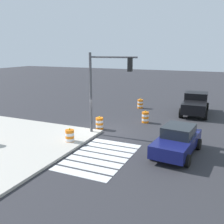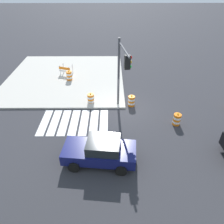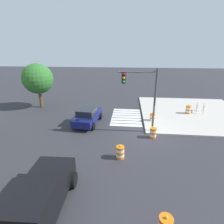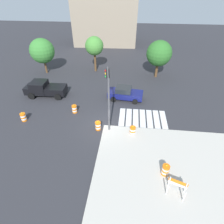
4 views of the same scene
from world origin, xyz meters
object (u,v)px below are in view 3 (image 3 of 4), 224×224
(pickup_truck, at_px, (35,203))
(street_tree_streetside_near, at_px, (38,79))
(sports_car, at_px, (88,116))
(traffic_barrel_median_near, at_px, (152,118))
(construction_barricade, at_px, (198,107))
(traffic_barrel_on_sidewalk, at_px, (188,110))
(traffic_barrel_median_far, at_px, (153,133))
(traffic_barrel_near_corner, at_px, (120,152))
(traffic_light_pole, at_px, (142,90))

(pickup_truck, height_order, street_tree_streetside_near, street_tree_streetside_near)
(sports_car, bearing_deg, pickup_truck, -178.75)
(traffic_barrel_median_near, distance_m, construction_barricade, 6.42)
(traffic_barrel_on_sidewalk, bearing_deg, traffic_barrel_median_far, 141.88)
(street_tree_streetside_near, bearing_deg, traffic_barrel_near_corner, -133.06)
(sports_car, relative_size, street_tree_streetside_near, 0.81)
(traffic_barrel_median_far, bearing_deg, traffic_barrel_median_near, -6.08)
(sports_car, height_order, traffic_barrel_on_sidewalk, sports_car)
(construction_barricade, distance_m, traffic_light_pole, 9.55)
(pickup_truck, distance_m, construction_barricade, 18.84)
(traffic_barrel_near_corner, xyz_separation_m, traffic_barrel_median_near, (6.60, -2.97, 0.00))
(traffic_barrel_median_near, xyz_separation_m, construction_barricade, (3.12, -5.60, 0.27))
(traffic_barrel_median_near, relative_size, traffic_barrel_median_far, 1.00)
(traffic_barrel_median_near, distance_m, traffic_barrel_median_far, 3.46)
(traffic_barrel_median_near, bearing_deg, sports_car, 99.42)
(sports_car, bearing_deg, street_tree_streetside_near, 57.86)
(traffic_barrel_near_corner, height_order, traffic_barrel_median_far, same)
(pickup_truck, height_order, construction_barricade, pickup_truck)
(traffic_barrel_near_corner, distance_m, street_tree_streetside_near, 15.03)
(sports_car, relative_size, pickup_truck, 0.85)
(traffic_barrel_on_sidewalk, xyz_separation_m, traffic_light_pole, (-5.02, 5.72, 3.31))
(construction_barricade, height_order, traffic_light_pole, traffic_light_pole)
(traffic_barrel_median_far, bearing_deg, pickup_truck, 143.65)
(traffic_barrel_median_near, bearing_deg, construction_barricade, -60.89)
(traffic_barrel_median_near, distance_m, traffic_light_pole, 4.50)
(construction_barricade, bearing_deg, traffic_barrel_median_near, 119.11)
(sports_car, height_order, pickup_truck, pickup_truck)
(traffic_barrel_near_corner, bearing_deg, construction_barricade, -41.40)
(traffic_barrel_median_far, bearing_deg, traffic_barrel_near_corner, 140.50)
(construction_barricade, bearing_deg, traffic_light_pole, 128.75)
(traffic_barrel_on_sidewalk, bearing_deg, traffic_light_pole, 131.28)
(sports_car, xyz_separation_m, traffic_barrel_on_sidewalk, (3.59, -10.82, -0.21))
(sports_car, xyz_separation_m, traffic_light_pole, (-1.43, -5.10, 3.10))
(sports_car, xyz_separation_m, traffic_barrel_median_far, (-2.36, -6.15, -0.36))
(traffic_barrel_on_sidewalk, xyz_separation_m, street_tree_streetside_near, (0.92, 18.00, 3.05))
(sports_car, distance_m, traffic_barrel_median_far, 6.60)
(traffic_light_pole, bearing_deg, construction_barricade, -51.25)
(pickup_truck, height_order, traffic_light_pole, traffic_light_pole)
(traffic_barrel_near_corner, distance_m, traffic_barrel_on_sidewalk, 11.66)
(sports_car, bearing_deg, traffic_barrel_on_sidewalk, -71.63)
(sports_car, xyz_separation_m, construction_barricade, (4.20, -12.12, -0.09))
(street_tree_streetside_near, bearing_deg, pickup_truck, -153.61)
(traffic_barrel_median_near, xyz_separation_m, traffic_light_pole, (-2.51, 1.42, 3.46))
(traffic_barrel_median_far, xyz_separation_m, traffic_light_pole, (0.93, 1.05, 3.46))
(pickup_truck, relative_size, traffic_barrel_median_near, 5.13)
(traffic_barrel_median_near, height_order, traffic_light_pole, traffic_light_pole)
(traffic_barrel_median_near, height_order, street_tree_streetside_near, street_tree_streetside_near)
(traffic_barrel_near_corner, bearing_deg, pickup_truck, 145.83)
(pickup_truck, distance_m, traffic_barrel_near_corner, 5.94)
(street_tree_streetside_near, bearing_deg, traffic_barrel_median_near, -104.05)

